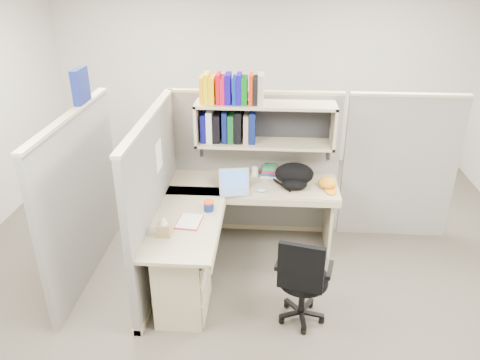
# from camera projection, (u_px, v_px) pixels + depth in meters

# --- Properties ---
(ground) EXTENTS (6.00, 6.00, 0.00)m
(ground) POSITION_uv_depth(u_px,v_px,m) (250.00, 275.00, 4.66)
(ground) COLOR #343028
(ground) RESTS_ON ground
(room_shell) EXTENTS (6.00, 6.00, 6.00)m
(room_shell) POSITION_uv_depth(u_px,v_px,m) (252.00, 119.00, 3.96)
(room_shell) COLOR #B0AC9F
(room_shell) RESTS_ON ground
(cubicle) EXTENTS (3.79, 1.84, 1.95)m
(cubicle) POSITION_uv_depth(u_px,v_px,m) (217.00, 172.00, 4.69)
(cubicle) COLOR #60605C
(cubicle) RESTS_ON ground
(desk) EXTENTS (1.74, 1.75, 0.73)m
(desk) POSITION_uv_depth(u_px,v_px,m) (204.00, 253.00, 4.23)
(desk) COLOR #9C8E6F
(desk) RESTS_ON ground
(laptop) EXTENTS (0.35, 0.35, 0.22)m
(laptop) POSITION_uv_depth(u_px,v_px,m) (235.00, 183.00, 4.63)
(laptop) COLOR silver
(laptop) RESTS_ON desk
(backpack) EXTENTS (0.46, 0.40, 0.23)m
(backpack) POSITION_uv_depth(u_px,v_px,m) (294.00, 176.00, 4.75)
(backpack) COLOR black
(backpack) RESTS_ON desk
(orange_cap) EXTENTS (0.23, 0.26, 0.10)m
(orange_cap) POSITION_uv_depth(u_px,v_px,m) (328.00, 183.00, 4.76)
(orange_cap) COLOR orange
(orange_cap) RESTS_ON desk
(snack_canister) EXTENTS (0.10, 0.10, 0.10)m
(snack_canister) POSITION_uv_depth(u_px,v_px,m) (209.00, 206.00, 4.33)
(snack_canister) COLOR navy
(snack_canister) RESTS_ON desk
(tissue_box) EXTENTS (0.11, 0.11, 0.18)m
(tissue_box) POSITION_uv_depth(u_px,v_px,m) (164.00, 226.00, 3.93)
(tissue_box) COLOR #9F865A
(tissue_box) RESTS_ON desk
(mouse) EXTENTS (0.11, 0.09, 0.03)m
(mouse) POSITION_uv_depth(u_px,v_px,m) (262.00, 190.00, 4.68)
(mouse) COLOR #96B6D4
(mouse) RESTS_ON desk
(paper_cup) EXTENTS (0.08, 0.08, 0.10)m
(paper_cup) POSITION_uv_depth(u_px,v_px,m) (255.00, 172.00, 5.01)
(paper_cup) COLOR white
(paper_cup) RESTS_ON desk
(book_stack) EXTENTS (0.19, 0.25, 0.11)m
(book_stack) POSITION_uv_depth(u_px,v_px,m) (270.00, 170.00, 5.04)
(book_stack) COLOR slate
(book_stack) RESTS_ON desk
(loose_paper) EXTENTS (0.22, 0.28, 0.00)m
(loose_paper) POSITION_uv_depth(u_px,v_px,m) (189.00, 221.00, 4.17)
(loose_paper) COLOR white
(loose_paper) RESTS_ON desk
(task_chair) EXTENTS (0.50, 0.46, 0.88)m
(task_chair) POSITION_uv_depth(u_px,v_px,m) (302.00, 293.00, 3.92)
(task_chair) COLOR black
(task_chair) RESTS_ON ground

